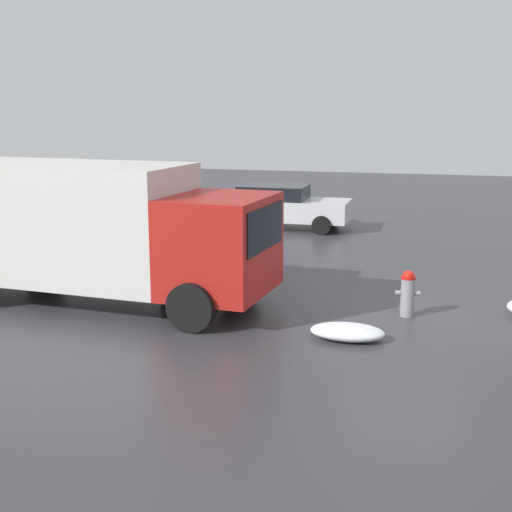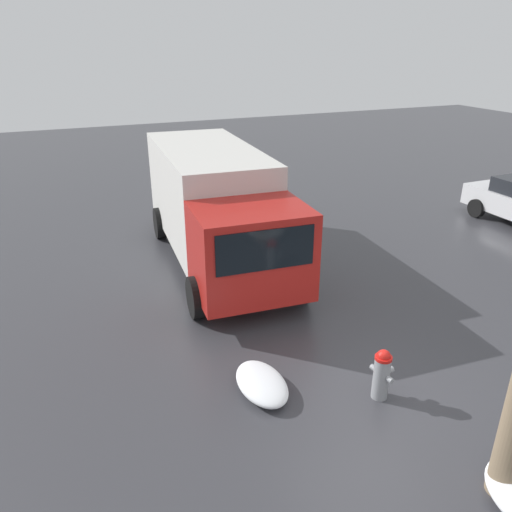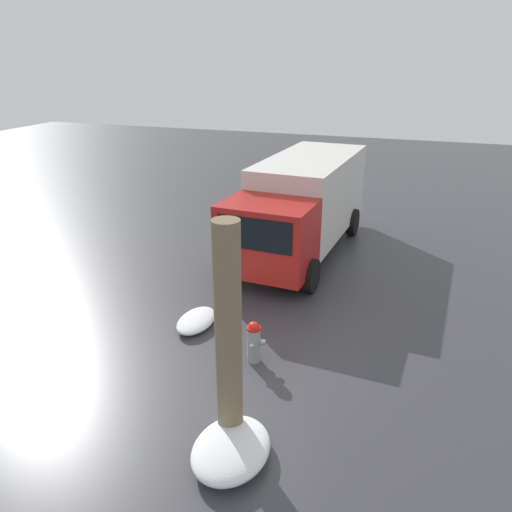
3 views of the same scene
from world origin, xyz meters
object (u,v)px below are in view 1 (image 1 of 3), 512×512
(fire_hydrant, at_px, (408,293))
(delivery_truck, at_px, (91,227))
(pedestrian, at_px, (166,255))
(parked_car, at_px, (279,206))

(fire_hydrant, xyz_separation_m, delivery_truck, (6.31, 0.65, 1.10))
(fire_hydrant, bearing_deg, pedestrian, 85.45)
(parked_car, bearing_deg, fire_hydrant, 27.09)
(parked_car, bearing_deg, delivery_truck, -9.18)
(fire_hydrant, relative_size, delivery_truck, 0.12)
(delivery_truck, distance_m, parked_car, 10.01)
(pedestrian, relative_size, parked_car, 0.40)
(fire_hydrant, height_order, delivery_truck, delivery_truck)
(delivery_truck, xyz_separation_m, pedestrian, (-1.49, -0.29, -0.57))
(fire_hydrant, xyz_separation_m, parked_car, (4.78, -9.21, 0.27))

